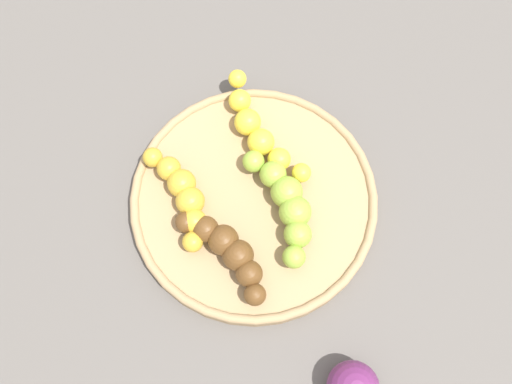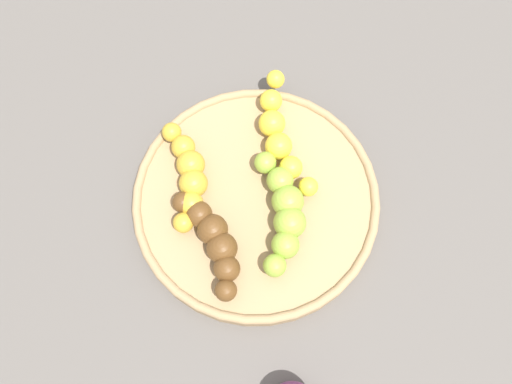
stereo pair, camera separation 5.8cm
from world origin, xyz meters
TOP-DOWN VIEW (x-y plane):
  - ground_plane at (0.00, 0.00)m, footprint 2.40×2.40m
  - fruit_bowl at (0.00, 0.00)m, footprint 0.27×0.27m
  - banana_overripe at (0.03, 0.06)m, footprint 0.10×0.10m
  - banana_green at (-0.03, 0.01)m, footprint 0.07×0.13m
  - banana_yellow at (-0.01, -0.08)m, footprint 0.09×0.14m
  - banana_spotted at (0.08, 0.00)m, footprint 0.07×0.12m

SIDE VIEW (x-z plane):
  - ground_plane at x=0.00m, z-range 0.00..0.00m
  - fruit_bowl at x=0.00m, z-range 0.00..0.02m
  - banana_yellow at x=-0.01m, z-range 0.02..0.05m
  - banana_spotted at x=0.08m, z-range 0.02..0.05m
  - banana_overripe at x=0.03m, z-range 0.02..0.05m
  - banana_green at x=-0.03m, z-range 0.02..0.05m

